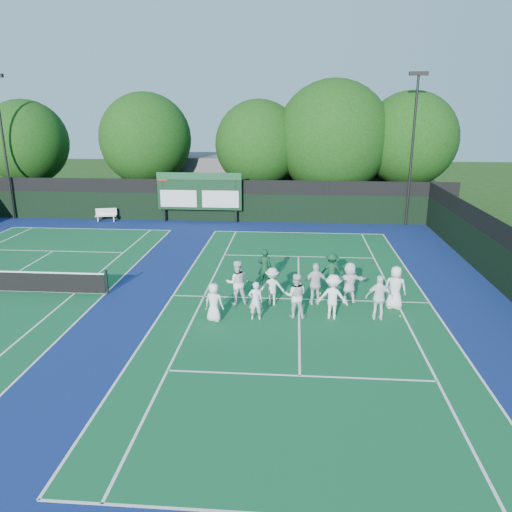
{
  "coord_description": "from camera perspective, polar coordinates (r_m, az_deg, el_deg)",
  "views": [
    {
      "loc": [
        -0.27,
        -19.02,
        7.87
      ],
      "look_at": [
        -2.0,
        3.0,
        1.3
      ],
      "focal_mm": 35.0,
      "sensor_mm": 36.0,
      "label": 1
    }
  ],
  "objects": [
    {
      "name": "tree_e",
      "position": [
        39.61,
        17.35,
        12.38
      ],
      "size": [
        6.97,
        6.97,
        9.15
      ],
      "color": "#321C0D",
      "rests_on": "ground"
    },
    {
      "name": "clubhouse",
      "position": [
        43.46,
        2.19,
        8.79
      ],
      "size": [
        18.0,
        6.0,
        4.0
      ],
      "primitive_type": "cube",
      "color": "#545458",
      "rests_on": "ground"
    },
    {
      "name": "tennis_ball_2",
      "position": [
        20.49,
        16.17,
        -6.62
      ],
      "size": [
        0.07,
        0.07,
        0.07
      ],
      "primitive_type": "sphere",
      "color": "#CCE31A",
      "rests_on": "ground"
    },
    {
      "name": "player_front_1",
      "position": [
        19.21,
        -0.04,
        -5.12
      ],
      "size": [
        0.61,
        0.44,
        1.54
      ],
      "primitive_type": "imported",
      "rotation": [
        0.0,
        0.0,
        3.27
      ],
      "color": "silver",
      "rests_on": "ground"
    },
    {
      "name": "near_court",
      "position": [
        21.51,
        4.92,
        -4.93
      ],
      "size": [
        11.05,
        23.85,
        0.01
      ],
      "color": "#11522C",
      "rests_on": "ground"
    },
    {
      "name": "coach_left",
      "position": [
        22.83,
        1.0,
        -1.31
      ],
      "size": [
        0.64,
        0.43,
        1.73
      ],
      "primitive_type": "imported",
      "rotation": [
        0.0,
        0.0,
        3.11
      ],
      "color": "#0D321E",
      "rests_on": "ground"
    },
    {
      "name": "ground",
      "position": [
        20.59,
        4.93,
        -5.98
      ],
      "size": [
        120.0,
        120.0,
        0.0
      ],
      "primitive_type": "plane",
      "color": "#1B380F",
      "rests_on": "ground"
    },
    {
      "name": "tree_d",
      "position": [
        38.78,
        9.03,
        12.87
      ],
      "size": [
        8.55,
        8.55,
        9.99
      ],
      "color": "#321C0D",
      "rests_on": "ground"
    },
    {
      "name": "tennis_ball_0",
      "position": [
        20.48,
        -5.71,
        -6.02
      ],
      "size": [
        0.07,
        0.07,
        0.07
      ],
      "primitive_type": "sphere",
      "color": "#CCE31A",
      "rests_on": "ground"
    },
    {
      "name": "tennis_ball_5",
      "position": [
        22.2,
        7.35,
        -4.25
      ],
      "size": [
        0.07,
        0.07,
        0.07
      ],
      "primitive_type": "sphere",
      "color": "#CCE31A",
      "rests_on": "ground"
    },
    {
      "name": "light_pole_left",
      "position": [
        40.47,
        -27.03,
        12.6
      ],
      "size": [
        1.2,
        0.3,
        10.12
      ],
      "color": "black",
      "rests_on": "ground"
    },
    {
      "name": "tennis_ball_4",
      "position": [
        22.27,
        5.13,
        -4.11
      ],
      "size": [
        0.07,
        0.07,
        0.07
      ],
      "primitive_type": "sphere",
      "color": "#CCE31A",
      "rests_on": "ground"
    },
    {
      "name": "player_back_3",
      "position": [
        21.22,
        10.62,
        -2.98
      ],
      "size": [
        1.7,
        0.93,
        1.75
      ],
      "primitive_type": "imported",
      "rotation": [
        0.0,
        0.0,
        3.41
      ],
      "color": "white",
      "rests_on": "ground"
    },
    {
      "name": "player_front_4",
      "position": [
        19.74,
        13.92,
        -4.65
      ],
      "size": [
        1.08,
        0.51,
        1.79
      ],
      "primitive_type": "imported",
      "rotation": [
        0.0,
        0.0,
        3.07
      ],
      "color": "white",
      "rests_on": "ground"
    },
    {
      "name": "tree_c",
      "position": [
        38.79,
        0.53,
        12.44
      ],
      "size": [
        6.59,
        6.59,
        8.55
      ],
      "color": "#321C0D",
      "rests_on": "ground"
    },
    {
      "name": "light_pole_right",
      "position": [
        35.62,
        17.57,
        13.3
      ],
      "size": [
        1.2,
        0.3,
        10.12
      ],
      "color": "black",
      "rests_on": "ground"
    },
    {
      "name": "tree_a",
      "position": [
        44.04,
        -24.57,
        11.52
      ],
      "size": [
        6.56,
        6.56,
        8.56
      ],
      "color": "#321C0D",
      "rests_on": "ground"
    },
    {
      "name": "player_back_1",
      "position": [
        20.62,
        1.86,
        -3.49
      ],
      "size": [
        1.04,
        0.6,
        1.61
      ],
      "primitive_type": "imported",
      "rotation": [
        0.0,
        0.0,
        3.14
      ],
      "color": "silver",
      "rests_on": "ground"
    },
    {
      "name": "player_back_4",
      "position": [
        20.96,
        15.62,
        -3.5
      ],
      "size": [
        0.96,
        0.71,
        1.8
      ],
      "primitive_type": "imported",
      "rotation": [
        0.0,
        0.0,
        2.98
      ],
      "color": "white",
      "rests_on": "ground"
    },
    {
      "name": "player_back_2",
      "position": [
        20.76,
        6.84,
        -3.19
      ],
      "size": [
        1.11,
        0.61,
        1.79
      ],
      "primitive_type": "imported",
      "rotation": [
        0.0,
        0.0,
        3.31
      ],
      "color": "silver",
      "rests_on": "ground"
    },
    {
      "name": "player_front_3",
      "position": [
        19.51,
        8.78,
        -4.61
      ],
      "size": [
        1.26,
        0.89,
        1.78
      ],
      "primitive_type": "imported",
      "rotation": [
        0.0,
        0.0,
        2.93
      ],
      "color": "white",
      "rests_on": "ground"
    },
    {
      "name": "bench",
      "position": [
        37.7,
        -16.77,
        4.59
      ],
      "size": [
        1.52,
        0.73,
        0.93
      ],
      "color": "silver",
      "rests_on": "ground"
    },
    {
      "name": "back_fence",
      "position": [
        36.08,
        -4.75,
        6.11
      ],
      "size": [
        34.0,
        0.08,
        3.0
      ],
      "color": "black",
      "rests_on": "ground"
    },
    {
      "name": "scoreboard",
      "position": [
        35.71,
        -6.51,
        7.31
      ],
      "size": [
        6.0,
        0.21,
        3.55
      ],
      "color": "black",
      "rests_on": "ground"
    },
    {
      "name": "tree_b",
      "position": [
        40.32,
        -12.25,
        12.68
      ],
      "size": [
        7.01,
        7.01,
        9.08
      ],
      "color": "#321C0D",
      "rests_on": "ground"
    },
    {
      "name": "player_back_0",
      "position": [
        20.69,
        -2.22,
        -3.03
      ],
      "size": [
        1.07,
        0.92,
        1.87
      ],
      "primitive_type": "imported",
      "rotation": [
        0.0,
        0.0,
        3.41
      ],
      "color": "white",
      "rests_on": "ground"
    },
    {
      "name": "player_front_0",
      "position": [
        19.15,
        -4.83,
        -5.29
      ],
      "size": [
        0.86,
        0.68,
        1.52
      ],
      "primitive_type": "imported",
      "rotation": [
        0.0,
        0.0,
        2.84
      ],
      "color": "white",
      "rests_on": "ground"
    },
    {
      "name": "coach_right",
      "position": [
        22.94,
        8.64,
        -1.6
      ],
      "size": [
        1.04,
        0.62,
        1.59
      ],
      "primitive_type": "imported",
      "rotation": [
        0.0,
        0.0,
        3.17
      ],
      "color": "#103A23",
      "rests_on": "ground"
    },
    {
      "name": "player_front_2",
      "position": [
        19.46,
        4.55,
        -4.52
      ],
      "size": [
        0.89,
        0.7,
        1.78
      ],
      "primitive_type": "imported",
      "rotation": [
        0.0,
        0.0,
        3.11
      ],
      "color": "silver",
      "rests_on": "ground"
    },
    {
      "name": "tennis_ball_3",
      "position": [
        23.51,
        -1.0,
        -2.91
      ],
      "size": [
        0.07,
        0.07,
        0.07
      ],
      "primitive_type": "sphere",
      "color": "#CCE31A",
      "rests_on": "ground"
    },
    {
      "name": "court_apron",
      "position": [
        22.26,
        -10.76,
        -4.44
      ],
      "size": [
        34.0,
        32.0,
        0.01
      ],
      "primitive_type": "cube",
      "color": "navy",
      "rests_on": "ground"
    }
  ]
}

